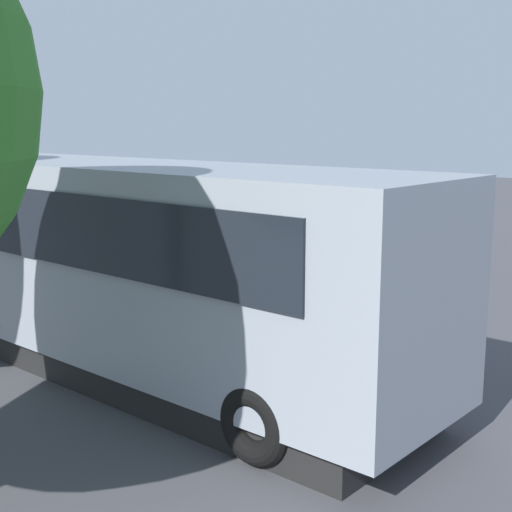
{
  "coord_description": "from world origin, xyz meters",
  "views": [
    {
      "loc": [
        -8.97,
        11.72,
        3.82
      ],
      "look_at": [
        0.13,
        0.25,
        1.1
      ],
      "focal_mm": 49.84,
      "sensor_mm": 36.0,
      "label": 1
    }
  ],
  "objects_px": {
    "spectator_left": "(243,276)",
    "traffic_cone": "(352,278)",
    "spectator_far_left": "(291,280)",
    "parked_motorcycle_silver": "(224,308)",
    "tour_bus": "(120,266)",
    "stunt_motorcycle": "(252,239)",
    "spectator_centre": "(212,267)"
  },
  "relations": [
    {
      "from": "spectator_left",
      "to": "stunt_motorcycle",
      "type": "distance_m",
      "value": 4.2
    },
    {
      "from": "spectator_left",
      "to": "spectator_centre",
      "type": "distance_m",
      "value": 0.78
    },
    {
      "from": "tour_bus",
      "to": "spectator_far_left",
      "type": "relative_size",
      "value": 6.41
    },
    {
      "from": "spectator_left",
      "to": "tour_bus",
      "type": "bearing_deg",
      "value": 89.62
    },
    {
      "from": "tour_bus",
      "to": "spectator_far_left",
      "type": "distance_m",
      "value": 3.39
    },
    {
      "from": "parked_motorcycle_silver",
      "to": "stunt_motorcycle",
      "type": "distance_m",
      "value": 4.71
    },
    {
      "from": "spectator_far_left",
      "to": "spectator_centre",
      "type": "xyz_separation_m",
      "value": [
        1.76,
        0.21,
        0.05
      ]
    },
    {
      "from": "spectator_centre",
      "to": "traffic_cone",
      "type": "relative_size",
      "value": 2.8
    },
    {
      "from": "spectator_left",
      "to": "spectator_centre",
      "type": "height_order",
      "value": "spectator_centre"
    },
    {
      "from": "stunt_motorcycle",
      "to": "traffic_cone",
      "type": "distance_m",
      "value": 2.75
    },
    {
      "from": "spectator_far_left",
      "to": "parked_motorcycle_silver",
      "type": "distance_m",
      "value": 1.35
    },
    {
      "from": "spectator_left",
      "to": "parked_motorcycle_silver",
      "type": "height_order",
      "value": "spectator_left"
    },
    {
      "from": "spectator_centre",
      "to": "stunt_motorcycle",
      "type": "relative_size",
      "value": 0.97
    },
    {
      "from": "tour_bus",
      "to": "spectator_left",
      "type": "bearing_deg",
      "value": -90.38
    },
    {
      "from": "spectator_far_left",
      "to": "spectator_left",
      "type": "distance_m",
      "value": 1.01
    },
    {
      "from": "tour_bus",
      "to": "stunt_motorcycle",
      "type": "height_order",
      "value": "tour_bus"
    },
    {
      "from": "stunt_motorcycle",
      "to": "traffic_cone",
      "type": "height_order",
      "value": "stunt_motorcycle"
    },
    {
      "from": "tour_bus",
      "to": "spectator_left",
      "type": "xyz_separation_m",
      "value": [
        -0.02,
        -2.97,
        -0.66
      ]
    },
    {
      "from": "spectator_far_left",
      "to": "parked_motorcycle_silver",
      "type": "bearing_deg",
      "value": 38.44
    },
    {
      "from": "tour_bus",
      "to": "spectator_far_left",
      "type": "xyz_separation_m",
      "value": [
        -1.01,
        -3.18,
        -0.64
      ]
    },
    {
      "from": "traffic_cone",
      "to": "spectator_left",
      "type": "bearing_deg",
      "value": 87.82
    },
    {
      "from": "spectator_left",
      "to": "traffic_cone",
      "type": "bearing_deg",
      "value": -92.18
    },
    {
      "from": "spectator_left",
      "to": "stunt_motorcycle",
      "type": "xyz_separation_m",
      "value": [
        2.48,
        -3.39,
        0.04
      ]
    },
    {
      "from": "spectator_far_left",
      "to": "tour_bus",
      "type": "bearing_deg",
      "value": 72.41
    },
    {
      "from": "spectator_far_left",
      "to": "traffic_cone",
      "type": "xyz_separation_m",
      "value": [
        0.84,
        -3.61,
        -0.7
      ]
    },
    {
      "from": "spectator_far_left",
      "to": "stunt_motorcycle",
      "type": "bearing_deg",
      "value": -42.58
    },
    {
      "from": "spectator_far_left",
      "to": "traffic_cone",
      "type": "distance_m",
      "value": 3.77
    },
    {
      "from": "spectator_far_left",
      "to": "spectator_left",
      "type": "bearing_deg",
      "value": 11.69
    },
    {
      "from": "parked_motorcycle_silver",
      "to": "traffic_cone",
      "type": "relative_size",
      "value": 3.25
    },
    {
      "from": "parked_motorcycle_silver",
      "to": "spectator_far_left",
      "type": "bearing_deg",
      "value": -141.56
    },
    {
      "from": "stunt_motorcycle",
      "to": "spectator_far_left",
      "type": "bearing_deg",
      "value": 137.42
    },
    {
      "from": "parked_motorcycle_silver",
      "to": "spectator_left",
      "type": "bearing_deg",
      "value": -88.52
    }
  ]
}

